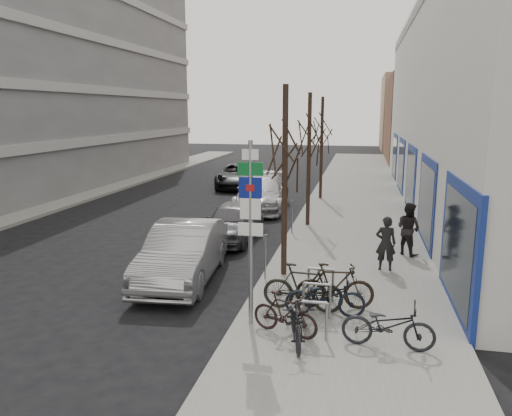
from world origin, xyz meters
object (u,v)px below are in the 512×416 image
at_px(bike_mid_inner, 303,287).
at_px(pedestrian_far, 408,228).
at_px(parked_car_front, 183,253).
at_px(bike_near_left, 296,318).
at_px(parked_car_back, 262,193).
at_px(parked_car_mid, 233,221).
at_px(tree_near, 285,136).
at_px(bike_far_curb, 388,321).
at_px(bike_rack, 317,296).
at_px(tree_mid, 309,128).
at_px(highway_sign_pole, 251,222).
at_px(meter_mid, 292,213).
at_px(meter_back, 307,191).
at_px(tree_far, 322,124).
at_px(bike_mid_curb, 325,293).
at_px(bike_far_inner, 335,286).
at_px(meter_front, 265,252).
at_px(pedestrian_near, 386,243).
at_px(lane_car, 239,176).
at_px(bike_near_right, 285,314).

xyz_separation_m(bike_mid_inner, pedestrian_far, (2.82, 5.40, 0.29)).
bearing_deg(parked_car_front, bike_near_left, -48.74).
relative_size(bike_mid_inner, parked_car_back, 0.34).
bearing_deg(parked_car_mid, tree_near, -55.91).
height_order(bike_far_curb, parked_car_mid, parked_car_mid).
relative_size(bike_rack, bike_near_left, 1.30).
relative_size(tree_near, bike_near_left, 3.16).
xyz_separation_m(bike_rack, parked_car_back, (-3.82, 12.95, 0.17)).
relative_size(bike_rack, tree_mid, 0.41).
relative_size(highway_sign_pole, meter_mid, 3.31).
height_order(highway_sign_pole, meter_back, highway_sign_pole).
bearing_deg(tree_far, bike_rack, -85.68).
xyz_separation_m(meter_mid, bike_mid_inner, (1.29, -7.57, -0.18)).
distance_m(tree_near, parked_car_mid, 5.80).
height_order(meter_back, bike_near_left, meter_back).
bearing_deg(meter_back, bike_mid_curb, -82.16).
height_order(tree_mid, parked_car_front, tree_mid).
bearing_deg(meter_mid, bike_near_left, -81.66).
bearing_deg(bike_rack, bike_far_inner, 59.05).
relative_size(meter_back, bike_far_curb, 0.70).
bearing_deg(parked_car_back, bike_rack, -77.39).
bearing_deg(tree_near, tree_mid, 90.00).
distance_m(meter_front, meter_mid, 5.50).
bearing_deg(parked_car_front, tree_far, 73.38).
bearing_deg(highway_sign_pole, bike_mid_curb, 23.83).
distance_m(tree_mid, pedestrian_near, 6.97).
xyz_separation_m(tree_near, bike_far_inner, (1.57, -2.28, -3.38)).
bearing_deg(bike_far_inner, pedestrian_near, -28.50).
height_order(tree_mid, lane_car, tree_mid).
bearing_deg(parked_car_front, meter_mid, 62.50).
distance_m(tree_near, bike_near_left, 5.51).
bearing_deg(bike_far_inner, pedestrian_far, -29.05).
bearing_deg(bike_mid_curb, tree_far, -1.38).
relative_size(meter_mid, bike_near_right, 0.83).
xyz_separation_m(meter_mid, parked_car_back, (-2.17, 5.05, -0.09)).
distance_m(meter_mid, bike_mid_inner, 7.68).
distance_m(bike_rack, meter_front, 2.92).
distance_m(bike_far_curb, parked_car_back, 15.12).
height_order(meter_front, parked_car_mid, parked_car_mid).
distance_m(bike_mid_curb, lane_car, 20.63).
distance_m(bike_near_right, parked_car_mid, 8.50).
height_order(highway_sign_pole, bike_far_inner, highway_sign_pole).
xyz_separation_m(tree_far, bike_mid_curb, (1.38, -15.81, -3.39)).
bearing_deg(meter_front, parked_car_back, 101.61).
bearing_deg(tree_near, bike_mid_inner, -71.87).
distance_m(tree_far, bike_near_right, 17.29).
bearing_deg(bike_mid_inner, bike_far_curb, -125.24).
relative_size(tree_far, parked_car_mid, 1.30).
bearing_deg(pedestrian_far, meter_front, 81.29).
distance_m(bike_near_left, bike_far_inner, 2.06).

